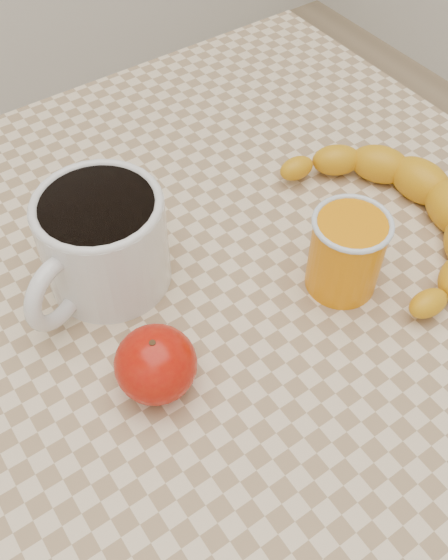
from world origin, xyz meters
TOP-DOWN VIEW (x-y plane):
  - ground at (0.00, 0.00)m, footprint 3.00×3.00m
  - table at (0.00, 0.00)m, footprint 0.80×0.80m
  - coffee_mug at (-0.08, 0.08)m, footprint 0.18×0.16m
  - orange_juice_glass at (0.10, -0.05)m, footprint 0.07×0.07m
  - apple at (-0.11, -0.05)m, footprint 0.09×0.09m
  - banana at (0.19, -0.03)m, footprint 0.35×0.40m

SIDE VIEW (x-z plane):
  - ground at x=0.00m, z-range 0.00..0.00m
  - table at x=0.00m, z-range 0.29..1.04m
  - banana at x=0.19m, z-range 0.75..0.80m
  - apple at x=-0.11m, z-range 0.75..0.82m
  - orange_juice_glass at x=0.10m, z-range 0.75..0.84m
  - coffee_mug at x=-0.08m, z-range 0.75..0.86m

